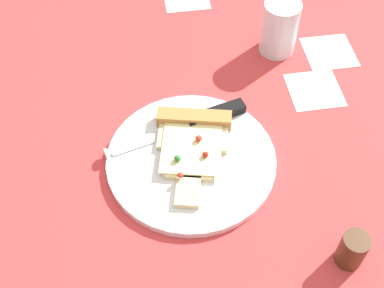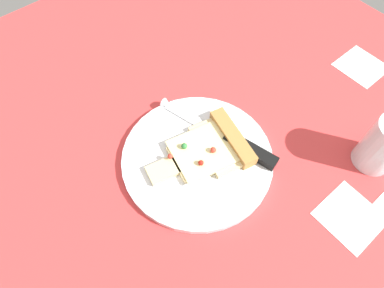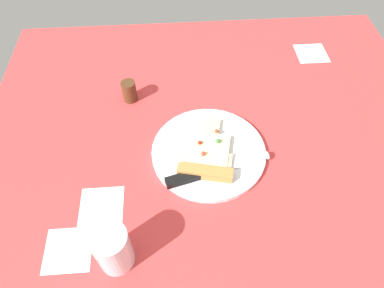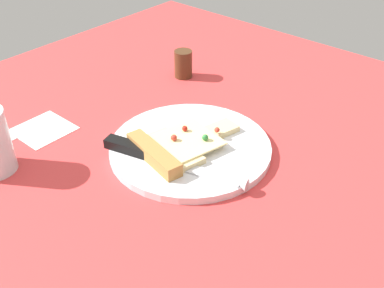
# 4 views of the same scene
# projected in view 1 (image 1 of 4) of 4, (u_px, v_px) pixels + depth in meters

# --- Properties ---
(ground_plane) EXTENTS (1.14, 1.14, 0.03)m
(ground_plane) POSITION_uv_depth(u_px,v_px,m) (175.00, 155.00, 0.84)
(ground_plane) COLOR #D13838
(ground_plane) RESTS_ON ground
(plate) EXTENTS (0.26, 0.26, 0.01)m
(plate) POSITION_uv_depth(u_px,v_px,m) (191.00, 160.00, 0.81)
(plate) COLOR silver
(plate) RESTS_ON ground_plane
(pizza_slice) EXTENTS (0.19, 0.13, 0.02)m
(pizza_slice) POSITION_uv_depth(u_px,v_px,m) (192.00, 141.00, 0.81)
(pizza_slice) COLOR beige
(pizza_slice) RESTS_ON plate
(knife) EXTENTS (0.08, 0.24, 0.02)m
(knife) POSITION_uv_depth(u_px,v_px,m) (190.00, 124.00, 0.84)
(knife) COLOR silver
(knife) RESTS_ON plate
(drinking_glass) EXTENTS (0.07, 0.07, 0.10)m
(drinking_glass) POSITION_uv_depth(u_px,v_px,m) (280.00, 28.00, 0.93)
(drinking_glass) COLOR silver
(drinking_glass) RESTS_ON ground_plane
(pepper_shaker) EXTENTS (0.04, 0.04, 0.06)m
(pepper_shaker) POSITION_uv_depth(u_px,v_px,m) (352.00, 250.00, 0.69)
(pepper_shaker) COLOR #4C2D19
(pepper_shaker) RESTS_ON ground_plane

